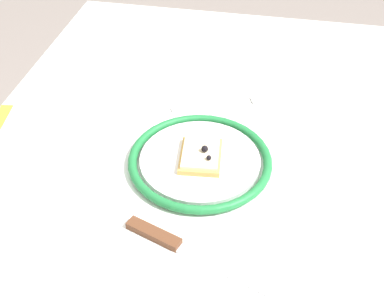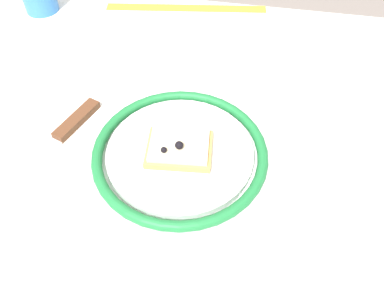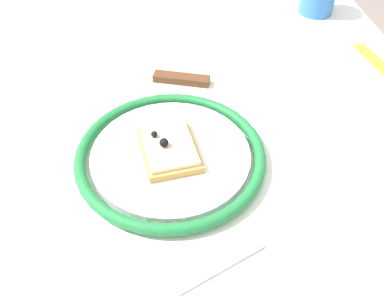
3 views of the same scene
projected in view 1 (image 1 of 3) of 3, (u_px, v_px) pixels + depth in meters
The scene contains 5 objects.
dining_table at pixel (218, 193), 0.95m from camera, with size 1.13×0.91×0.76m.
plate at pixel (200, 160), 0.86m from camera, with size 0.25×0.25×0.02m.
pizza_slice_near at pixel (201, 155), 0.85m from camera, with size 0.10×0.08×0.03m.
knife at pixel (172, 243), 0.73m from camera, with size 0.10×0.23×0.01m.
fork at pixel (222, 104), 1.00m from camera, with size 0.09×0.19×0.00m.
Camera 1 is at (0.66, 0.08, 1.35)m, focal length 46.36 mm.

